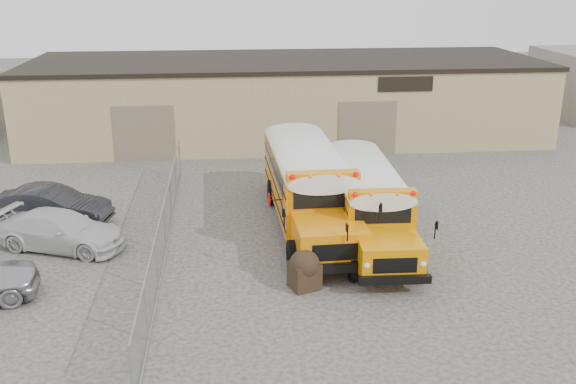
{
  "coord_description": "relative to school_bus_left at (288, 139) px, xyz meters",
  "views": [
    {
      "loc": [
        -3.7,
        -18.64,
        9.67
      ],
      "look_at": [
        -1.39,
        4.57,
        1.6
      ],
      "focal_mm": 40.0,
      "sensor_mm": 36.0,
      "label": 1
    }
  ],
  "objects": [
    {
      "name": "school_bus_left",
      "position": [
        0.0,
        0.0,
        0.0
      ],
      "size": [
        3.29,
        10.72,
        3.12
      ],
      "color": "orange",
      "rests_on": "ground"
    },
    {
      "name": "school_bus_right",
      "position": [
        2.44,
        -2.23,
        -0.2
      ],
      "size": [
        2.72,
        9.52,
        2.76
      ],
      "color": "orange",
      "rests_on": "ground"
    },
    {
      "name": "tarp_bundle",
      "position": [
        -0.67,
        -12.18,
        -1.12
      ],
      "size": [
        1.11,
        1.06,
        1.33
      ],
      "color": "black",
      "rests_on": "ground"
    },
    {
      "name": "ground",
      "position": [
        0.67,
        -11.9,
        -1.8
      ],
      "size": [
        120.0,
        120.0,
        0.0
      ],
      "primitive_type": "plane",
      "color": "#322F2E",
      "rests_on": "ground"
    },
    {
      "name": "car_white",
      "position": [
        -9.14,
        -8.17,
        -1.11
      ],
      "size": [
        5.16,
        3.47,
        1.39
      ],
      "primitive_type": "imported",
      "rotation": [
        0.0,
        0.0,
        1.22
      ],
      "color": "silver",
      "rests_on": "ground"
    },
    {
      "name": "warehouse",
      "position": [
        0.67,
        8.1,
        0.57
      ],
      "size": [
        30.2,
        10.2,
        4.67
      ],
      "color": "tan",
      "rests_on": "ground"
    },
    {
      "name": "car_dark",
      "position": [
        -10.1,
        -5.77,
        -1.02
      ],
      "size": [
        4.96,
        2.6,
        1.56
      ],
      "primitive_type": "imported",
      "rotation": [
        0.0,
        0.0,
        1.36
      ],
      "color": "black",
      "rests_on": "ground"
    },
    {
      "name": "chainlink_fence",
      "position": [
        -5.33,
        -8.9,
        -0.9
      ],
      "size": [
        0.07,
        18.07,
        1.81
      ],
      "color": "gray",
      "rests_on": "ground"
    }
  ]
}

